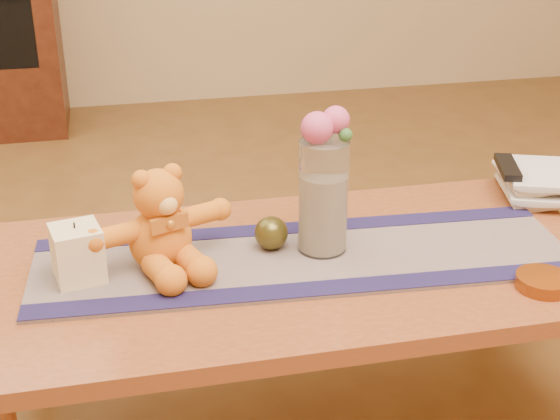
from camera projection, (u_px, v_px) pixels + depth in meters
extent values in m
plane|color=brown|center=(300.00, 420.00, 1.96)|extent=(5.50, 5.50, 0.00)
cube|color=brown|center=(302.00, 268.00, 1.78)|extent=(1.40, 0.70, 0.04)
cylinder|color=brown|center=(28.00, 318.00, 2.01)|extent=(0.07, 0.07, 0.41)
cylinder|color=brown|center=(494.00, 265.00, 2.26)|extent=(0.07, 0.07, 0.41)
cube|color=#171A42|center=(304.00, 258.00, 1.77)|extent=(1.22, 0.42, 0.01)
cube|color=#1A1642|center=(317.00, 288.00, 1.64)|extent=(1.20, 0.13, 0.00)
cube|color=#1A1642|center=(293.00, 228.00, 1.90)|extent=(1.20, 0.13, 0.00)
cube|color=#F6E3B5|center=(78.00, 253.00, 1.66)|extent=(0.12, 0.12, 0.12)
cylinder|color=black|center=(74.00, 225.00, 1.63)|extent=(0.00, 0.00, 0.01)
cylinder|color=silver|center=(323.00, 197.00, 1.75)|extent=(0.11, 0.11, 0.26)
cylinder|color=beige|center=(323.00, 212.00, 1.77)|extent=(0.09, 0.09, 0.18)
sphere|color=#D0497B|center=(317.00, 128.00, 1.67)|extent=(0.07, 0.07, 0.07)
sphere|color=#D0497B|center=(336.00, 120.00, 1.69)|extent=(0.06, 0.06, 0.06)
sphere|color=#444E93|center=(325.00, 123.00, 1.72)|extent=(0.04, 0.04, 0.04)
sphere|color=#444E93|center=(309.00, 130.00, 1.70)|extent=(0.04, 0.04, 0.04)
sphere|color=#33662D|center=(346.00, 135.00, 1.68)|extent=(0.03, 0.03, 0.03)
sphere|color=#454017|center=(271.00, 233.00, 1.79)|extent=(0.08, 0.08, 0.08)
imported|color=beige|center=(504.00, 192.00, 2.09)|extent=(0.22, 0.26, 0.02)
imported|color=beige|center=(507.00, 186.00, 2.08)|extent=(0.24, 0.27, 0.02)
imported|color=beige|center=(503.00, 178.00, 2.08)|extent=(0.21, 0.25, 0.02)
imported|color=beige|center=(508.00, 172.00, 2.07)|extent=(0.23, 0.27, 0.02)
cube|color=black|center=(508.00, 167.00, 2.05)|extent=(0.09, 0.17, 0.02)
cylinder|color=#BF5914|center=(543.00, 282.00, 1.66)|extent=(0.12, 0.12, 0.03)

